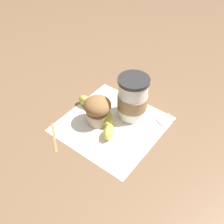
{
  "coord_description": "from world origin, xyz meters",
  "views": [
    {
      "loc": [
        0.47,
        0.22,
        0.53
      ],
      "look_at": [
        0.0,
        0.0,
        0.05
      ],
      "focal_mm": 42.0,
      "sensor_mm": 36.0,
      "label": 1
    }
  ],
  "objects_px": {
    "muffin": "(98,109)",
    "sugar_packet": "(166,119)",
    "banana": "(100,114)",
    "coffee_cup": "(133,98)"
  },
  "relations": [
    {
      "from": "banana",
      "to": "sugar_packet",
      "type": "xyz_separation_m",
      "value": [
        -0.07,
        0.17,
        -0.01
      ]
    },
    {
      "from": "banana",
      "to": "sugar_packet",
      "type": "relative_size",
      "value": 3.25
    },
    {
      "from": "muffin",
      "to": "sugar_packet",
      "type": "bearing_deg",
      "value": 116.13
    },
    {
      "from": "banana",
      "to": "sugar_packet",
      "type": "distance_m",
      "value": 0.19
    },
    {
      "from": "banana",
      "to": "sugar_packet",
      "type": "bearing_deg",
      "value": 113.35
    },
    {
      "from": "muffin",
      "to": "banana",
      "type": "height_order",
      "value": "muffin"
    },
    {
      "from": "muffin",
      "to": "sugar_packet",
      "type": "xyz_separation_m",
      "value": [
        -0.09,
        0.17,
        -0.04
      ]
    },
    {
      "from": "muffin",
      "to": "sugar_packet",
      "type": "height_order",
      "value": "muffin"
    },
    {
      "from": "muffin",
      "to": "sugar_packet",
      "type": "relative_size",
      "value": 1.62
    },
    {
      "from": "coffee_cup",
      "to": "sugar_packet",
      "type": "relative_size",
      "value": 2.56
    }
  ]
}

